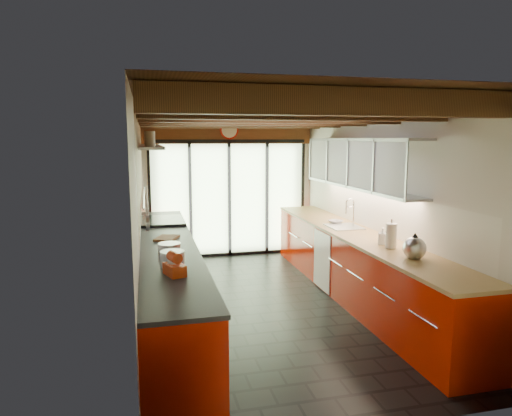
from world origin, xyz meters
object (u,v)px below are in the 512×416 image
paper_towel (391,236)px  bowl (335,222)px  soap_bottle (383,236)px  stand_mixer (174,266)px  kettle (415,247)px

paper_towel → bowl: 1.62m
paper_towel → soap_bottle: paper_towel is taller
stand_mixer → kettle: bearing=0.1°
stand_mixer → kettle: 2.54m
soap_bottle → paper_towel: bearing=-90.0°
paper_towel → soap_bottle: (0.00, 0.20, -0.04)m
kettle → paper_towel: paper_towel is taller
soap_bottle → bowl: size_ratio=1.01×
stand_mixer → bowl: stand_mixer is taller
stand_mixer → bowl: size_ratio=1.39×
stand_mixer → soap_bottle: 2.63m
kettle → paper_towel: 0.48m
paper_towel → bowl: size_ratio=1.70×
bowl → paper_towel: bearing=-90.0°
kettle → paper_towel: bearing=90.0°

